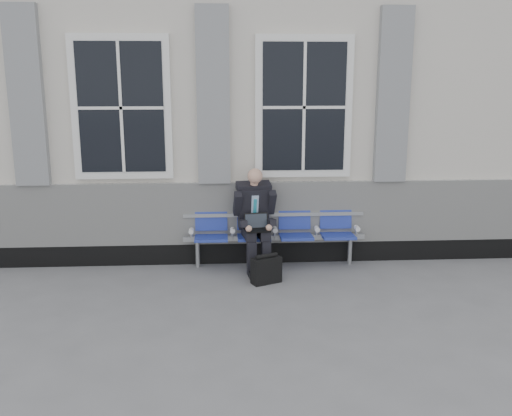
{
  "coord_description": "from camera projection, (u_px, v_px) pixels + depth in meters",
  "views": [
    {
      "loc": [
        -0.79,
        -6.51,
        2.67
      ],
      "look_at": [
        -0.35,
        0.9,
        0.95
      ],
      "focal_mm": 40.0,
      "sensor_mm": 36.0,
      "label": 1
    }
  ],
  "objects": [
    {
      "name": "bench",
      "position": [
        274.0,
        228.0,
        8.14
      ],
      "size": [
        2.6,
        0.47,
        0.91
      ],
      "color": "#9EA0A3",
      "rests_on": "ground"
    },
    {
      "name": "ground",
      "position": [
        289.0,
        300.0,
        6.98
      ],
      "size": [
        70.0,
        70.0,
        0.0
      ],
      "primitive_type": "plane",
      "color": "slate",
      "rests_on": "ground"
    },
    {
      "name": "briefcase",
      "position": [
        266.0,
        270.0,
        7.5
      ],
      "size": [
        0.42,
        0.31,
        0.4
      ],
      "color": "black",
      "rests_on": "ground"
    },
    {
      "name": "businessman",
      "position": [
        255.0,
        215.0,
        7.94
      ],
      "size": [
        0.61,
        0.82,
        1.44
      ],
      "color": "black",
      "rests_on": "ground"
    },
    {
      "name": "station_building",
      "position": [
        266.0,
        103.0,
        9.85
      ],
      "size": [
        14.4,
        4.4,
        4.49
      ],
      "color": "beige",
      "rests_on": "ground"
    }
  ]
}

